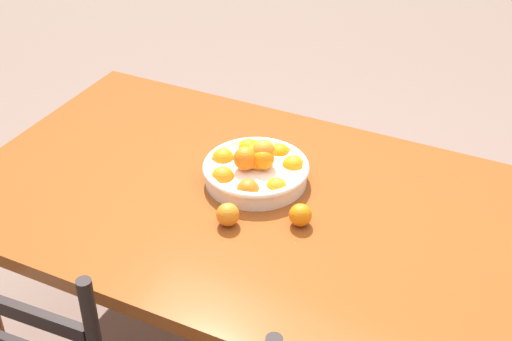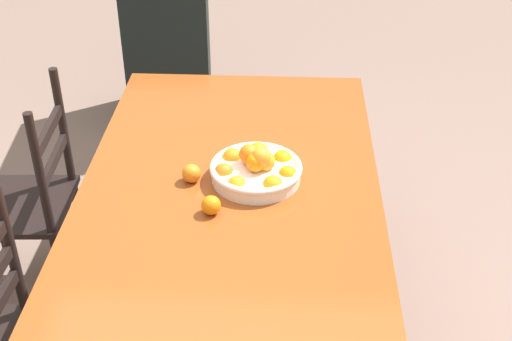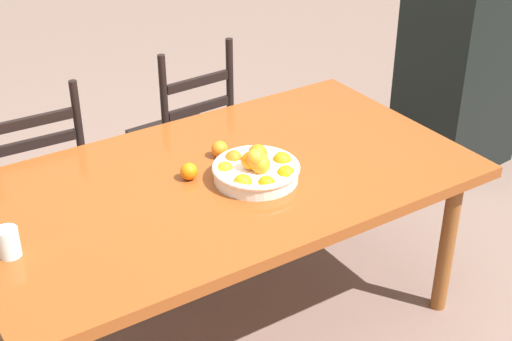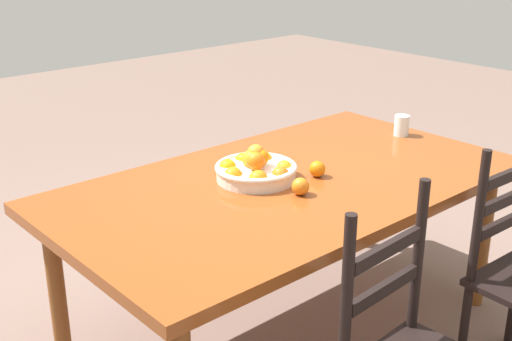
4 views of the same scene
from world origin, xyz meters
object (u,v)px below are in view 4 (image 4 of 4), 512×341
Objects in this scene: fruit_bowl at (256,169)px; drinking_glass at (402,125)px; dining_table at (289,194)px; orange_loose_0 at (317,169)px; orange_loose_1 at (300,186)px.

drinking_glass is (-0.95, 0.03, 0.00)m from fruit_bowl.
drinking_glass reaches higher than dining_table.
orange_loose_0 is 0.74m from drinking_glass.
drinking_glass is at bearing 178.47° from fruit_bowl.
fruit_bowl is at bearing -1.53° from drinking_glass.
orange_loose_1 is at bearing 25.68° from orange_loose_0.
orange_loose_1 is (-0.02, 0.24, -0.01)m from fruit_bowl.
orange_loose_1 is at bearing 12.91° from drinking_glass.
dining_table is 19.23× the size of drinking_glass.
dining_table is 28.83× the size of orange_loose_0.
orange_loose_1 reaches higher than dining_table.
drinking_glass is (-0.85, -0.07, 0.12)m from dining_table.
dining_table is 0.86m from drinking_glass.
orange_loose_0 reaches higher than dining_table.
drinking_glass is at bearing -175.35° from dining_table.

